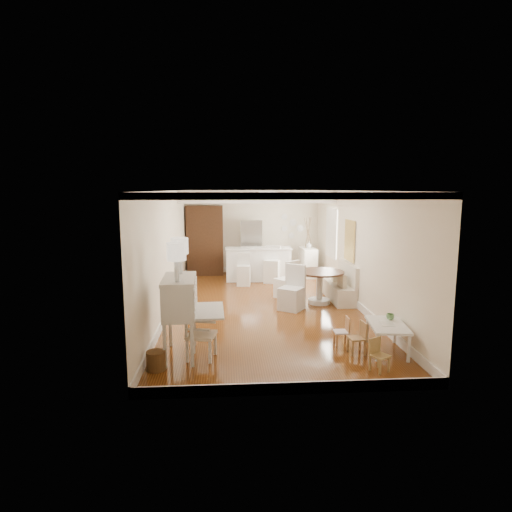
{
  "coord_description": "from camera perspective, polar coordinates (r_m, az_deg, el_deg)",
  "views": [
    {
      "loc": [
        -0.91,
        -10.04,
        2.84
      ],
      "look_at": [
        -0.17,
        0.3,
        1.21
      ],
      "focal_mm": 30.0,
      "sensor_mm": 36.0,
      "label": 1
    }
  ],
  "objects": [
    {
      "name": "banquette",
      "position": [
        11.18,
        11.07,
        -3.37
      ],
      "size": [
        0.52,
        1.6,
        0.98
      ],
      "primitive_type": "cube",
      "color": "silver",
      "rests_on": "ground"
    },
    {
      "name": "slip_chair_far",
      "position": [
        11.27,
        4.08,
        -3.05
      ],
      "size": [
        0.69,
        0.69,
        1.01
      ],
      "primitive_type": "cube",
      "rotation": [
        0.0,
        0.0,
        -2.45
      ],
      "color": "white",
      "rests_on": "ground"
    },
    {
      "name": "branch_vase",
      "position": [
        14.04,
        7.08,
        1.49
      ],
      "size": [
        0.24,
        0.24,
        0.2
      ],
      "primitive_type": "imported",
      "rotation": [
        0.0,
        0.0,
        -0.29
      ],
      "color": "white",
      "rests_on": "sideboard"
    },
    {
      "name": "kids_chair_c",
      "position": [
        7.14,
        16.18,
        -12.58
      ],
      "size": [
        0.35,
        0.35,
        0.53
      ],
      "primitive_type": "cube",
      "rotation": [
        0.0,
        0.0,
        0.51
      ],
      "color": "#A5834B",
      "rests_on": "ground"
    },
    {
      "name": "pencil_cup",
      "position": [
        8.15,
        17.46,
        -7.74
      ],
      "size": [
        0.17,
        0.17,
        0.11
      ],
      "primitive_type": "imported",
      "rotation": [
        0.0,
        0.0,
        -0.24
      ],
      "color": "#598F53",
      "rests_on": "kids_table"
    },
    {
      "name": "room",
      "position": [
        10.44,
        1.15,
        4.21
      ],
      "size": [
        9.0,
        9.04,
        2.82
      ],
      "color": "brown",
      "rests_on": "ground"
    },
    {
      "name": "breakfast_counter",
      "position": [
        13.38,
        0.31,
        -1.08
      ],
      "size": [
        2.05,
        0.65,
        1.03
      ],
      "primitive_type": "cube",
      "color": "white",
      "rests_on": "ground"
    },
    {
      "name": "bar_stool_left",
      "position": [
        12.67,
        -1.66,
        -1.82
      ],
      "size": [
        0.42,
        0.42,
        0.96
      ],
      "primitive_type": "cube",
      "rotation": [
        0.0,
        0.0,
        -0.11
      ],
      "color": "white",
      "rests_on": "ground"
    },
    {
      "name": "kids_chair_a",
      "position": [
        7.75,
        13.27,
        -10.55
      ],
      "size": [
        0.3,
        0.3,
        0.58
      ],
      "primitive_type": "cube",
      "rotation": [
        0.0,
        0.0,
        -1.48
      ],
      "color": "#A67C4B",
      "rests_on": "ground"
    },
    {
      "name": "pantry_cabinet",
      "position": [
        14.34,
        -6.81,
        2.1
      ],
      "size": [
        1.2,
        0.6,
        2.3
      ],
      "primitive_type": "cube",
      "color": "#381E11",
      "rests_on": "ground"
    },
    {
      "name": "dining_table",
      "position": [
        10.82,
        8.46,
        -4.15
      ],
      "size": [
        1.58,
        1.58,
        0.82
      ],
      "primitive_type": "cylinder",
      "rotation": [
        0.0,
        0.0,
        0.4
      ],
      "color": "#422415",
      "rests_on": "ground"
    },
    {
      "name": "wicker_basket",
      "position": [
        7.14,
        -13.19,
        -13.43
      ],
      "size": [
        0.37,
        0.37,
        0.31
      ],
      "primitive_type": "cylinder",
      "rotation": [
        0.0,
        0.0,
        0.23
      ],
      "color": "brown",
      "rests_on": "ground"
    },
    {
      "name": "secretary_bureau",
      "position": [
        7.44,
        -10.1,
        -8.01
      ],
      "size": [
        1.12,
        1.14,
        1.38
      ],
      "primitive_type": "cube",
      "rotation": [
        0.0,
        0.0,
        0.03
      ],
      "color": "beige",
      "rests_on": "ground"
    },
    {
      "name": "fridge",
      "position": [
        14.37,
        0.79,
        1.17
      ],
      "size": [
        0.75,
        0.65,
        1.8
      ],
      "primitive_type": "imported",
      "color": "silver",
      "rests_on": "ground"
    },
    {
      "name": "slip_chair_near",
      "position": [
        10.16,
        4.77,
        -4.24
      ],
      "size": [
        0.71,
        0.72,
        1.06
      ],
      "primitive_type": "cube",
      "rotation": [
        0.0,
        0.0,
        -0.6
      ],
      "color": "silver",
      "rests_on": "ground"
    },
    {
      "name": "kids_table",
      "position": [
        7.99,
        17.04,
        -10.37
      ],
      "size": [
        0.74,
        1.09,
        0.51
      ],
      "primitive_type": "cube",
      "rotation": [
        0.0,
        0.0,
        -0.14
      ],
      "color": "white",
      "rests_on": "ground"
    },
    {
      "name": "sideboard",
      "position": [
        14.11,
        6.9,
        -0.81
      ],
      "size": [
        0.48,
        1.0,
        0.94
      ],
      "primitive_type": "cube",
      "rotation": [
        0.0,
        0.0,
        0.05
      ],
      "color": "white",
      "rests_on": "ground"
    },
    {
      "name": "kids_chair_b",
      "position": [
        8.06,
        11.31,
        -9.82
      ],
      "size": [
        0.27,
        0.27,
        0.55
      ],
      "primitive_type": "cube",
      "rotation": [
        0.0,
        0.0,
        -1.59
      ],
      "color": "tan",
      "rests_on": "ground"
    },
    {
      "name": "bar_stool_right",
      "position": [
        13.06,
        2.15,
        -1.15
      ],
      "size": [
        0.56,
        0.56,
        1.11
      ],
      "primitive_type": "cube",
      "rotation": [
        0.0,
        0.0,
        -0.31
      ],
      "color": "white",
      "rests_on": "ground"
    },
    {
      "name": "gustavian_armchair",
      "position": [
        7.36,
        -7.31,
        -10.27
      ],
      "size": [
        0.58,
        0.58,
        0.86
      ],
      "primitive_type": "cube",
      "rotation": [
        0.0,
        0.0,
        1.37
      ],
      "color": "beige",
      "rests_on": "ground"
    }
  ]
}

